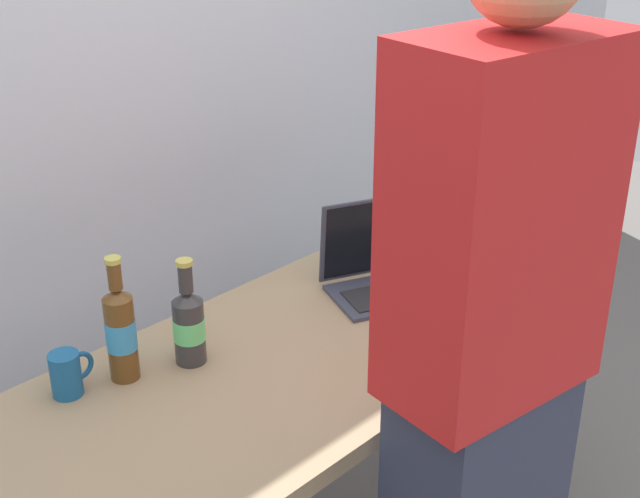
# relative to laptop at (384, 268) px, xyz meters

# --- Properties ---
(desk) EXTENTS (1.59, 0.72, 0.75)m
(desk) POSITION_rel_laptop_xyz_m (-0.39, -0.06, -0.14)
(desk) COLOR #9E8460
(desk) RESTS_ON ground
(laptop) EXTENTS (0.39, 0.35, 0.25)m
(laptop) POSITION_rel_laptop_xyz_m (0.00, 0.00, 0.00)
(laptop) COLOR #383D4C
(laptop) RESTS_ON desk
(beer_bottle_brown) EXTENTS (0.07, 0.07, 0.31)m
(beer_bottle_brown) POSITION_rel_laptop_xyz_m (-0.77, 0.15, 0.06)
(beer_bottle_brown) COLOR brown
(beer_bottle_brown) RESTS_ON desk
(beer_bottle_dark) EXTENTS (0.08, 0.08, 0.27)m
(beer_bottle_dark) POSITION_rel_laptop_xyz_m (-0.62, 0.09, 0.04)
(beer_bottle_dark) COLOR #333333
(beer_bottle_dark) RESTS_ON desk
(person_figure) EXTENTS (0.45, 0.34, 1.85)m
(person_figure) POSITION_rel_laptop_xyz_m (-0.41, -0.61, 0.13)
(person_figure) COLOR #2D3347
(person_figure) RESTS_ON ground
(coffee_mug) EXTENTS (0.11, 0.07, 0.11)m
(coffee_mug) POSITION_rel_laptop_xyz_m (-0.90, 0.18, -0.01)
(coffee_mug) COLOR #19598C
(coffee_mug) RESTS_ON desk
(back_wall) EXTENTS (6.00, 0.10, 2.60)m
(back_wall) POSITION_rel_laptop_xyz_m (-0.39, 0.76, 0.49)
(back_wall) COLOR silver
(back_wall) RESTS_ON ground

